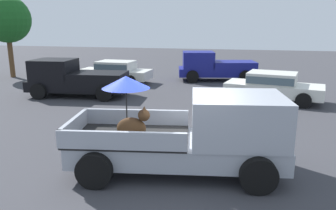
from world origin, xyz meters
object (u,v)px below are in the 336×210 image
at_px(pickup_truck_main, 196,134).
at_px(parked_sedan_far, 115,71).
at_px(pickup_truck_red, 74,79).
at_px(pickup_truck_far, 214,67).
at_px(parked_sedan_near, 273,85).

xyz_separation_m(pickup_truck_main, parked_sedan_far, (-6.59, 11.05, -0.22)).
bearing_deg(pickup_truck_red, parked_sedan_far, -104.25).
distance_m(pickup_truck_far, parked_sedan_near, 6.08).
bearing_deg(parked_sedan_near, pickup_truck_red, -161.60).
bearing_deg(pickup_truck_main, pickup_truck_red, 125.64).
bearing_deg(pickup_truck_far, parked_sedan_near, 109.52).
height_order(pickup_truck_far, parked_sedan_far, pickup_truck_far).
relative_size(pickup_truck_far, parked_sedan_near, 1.11).
height_order(pickup_truck_main, pickup_truck_far, pickup_truck_main).
xyz_separation_m(pickup_truck_far, parked_sedan_near, (3.23, -5.15, -0.13)).
bearing_deg(parked_sedan_near, parked_sedan_far, 174.28).
bearing_deg(pickup_truck_main, pickup_truck_far, 84.60).
relative_size(pickup_truck_main, parked_sedan_near, 1.16).
xyz_separation_m(pickup_truck_red, pickup_truck_far, (6.22, 6.30, 0.00)).
distance_m(pickup_truck_far, parked_sedan_far, 6.15).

